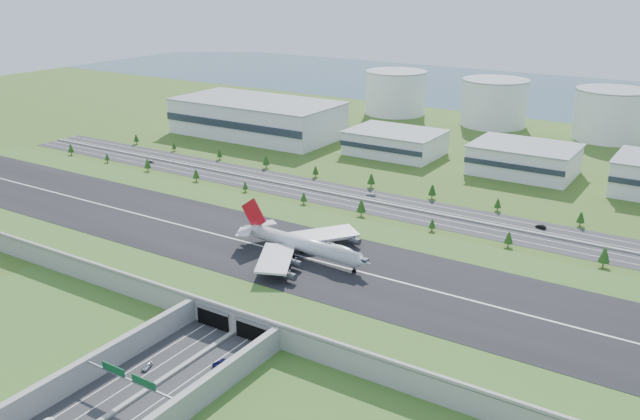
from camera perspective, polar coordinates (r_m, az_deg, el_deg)
The scene contains 19 objects.
ground at distance 267.34m, azimuth -0.45°, elevation -5.84°, with size 1200.00×1200.00×0.00m, color #38551A.
airfield_deck at distance 265.53m, azimuth -0.46°, elevation -5.05°, with size 520.00×100.00×9.20m.
underpass_road at distance 200.79m, azimuth -16.64°, elevation -15.02°, with size 38.80×120.40×8.00m.
sign_gantry_near at distance 201.16m, azimuth -15.79°, elevation -13.65°, with size 38.70×0.70×9.80m.
north_expressway at distance 344.90m, azimuth 8.17°, elevation -0.06°, with size 560.00×36.00×0.12m, color #28282B.
tree_row at distance 336.24m, azimuth 10.64°, elevation 0.09°, with size 499.83×48.55×8.44m.
hangar_west at distance 501.55m, azimuth -5.30°, elevation 7.72°, with size 120.00×60.00×25.00m, color silver.
hangar_mid_a at distance 449.72m, azimuth 6.35°, elevation 5.65°, with size 58.00×42.00×15.00m, color silver.
hangar_mid_b at distance 420.34m, azimuth 16.80°, elevation 4.08°, with size 58.00×42.00×17.00m, color silver.
fuel_tank_a at distance 579.13m, azimuth 6.38°, elevation 9.78°, with size 50.00×50.00×35.00m, color silver.
fuel_tank_b at distance 547.58m, azimuth 14.46°, elevation 8.73°, with size 50.00×50.00×35.00m, color silver.
fuel_tank_c at distance 527.97m, azimuth 23.26°, elevation 7.37°, with size 50.00×50.00×35.00m, color silver.
bay_water at distance 704.46m, azimuth 21.58°, elevation 8.84°, with size 1200.00×260.00×0.06m, color #334F61.
boeing_747 at distance 264.50m, azimuth -1.40°, elevation -2.92°, with size 63.58×59.92×19.65m.
car_0 at distance 217.90m, azimuth -14.36°, elevation -12.60°, with size 1.90×4.73×1.61m, color #B2B2B7.
car_2 at distance 215.20m, azimuth -8.35°, elevation -12.60°, with size 2.53×5.48×1.52m, color #0C0B3B.
car_4 at distance 440.28m, azimuth -14.01°, elevation 3.98°, with size 1.71×4.25×1.45m, color #5A5B5F.
car_5 at distance 334.36m, azimuth 18.10°, elevation -1.34°, with size 1.76×5.05×1.66m, color black.
car_7 at distance 365.00m, azimuth 4.31°, elevation 1.33°, with size 2.12×5.22×1.51m, color silver.
Camera 1 is at (131.60, -202.50, 114.66)m, focal length 38.00 mm.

